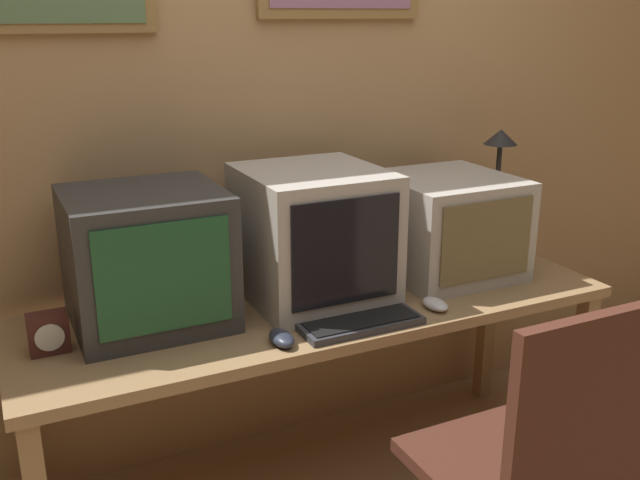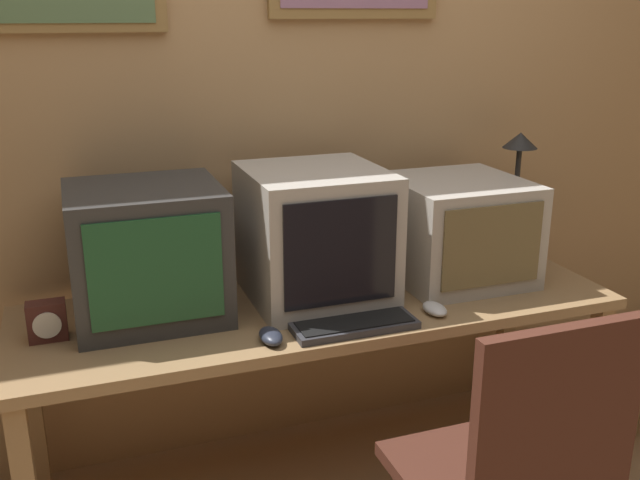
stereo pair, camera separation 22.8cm
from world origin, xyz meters
name	(u,v)px [view 2 (the right image)]	position (x,y,z in m)	size (l,w,h in m)	color
wall_back	(279,105)	(0.00, 1.23, 1.31)	(8.00, 0.08, 2.60)	tan
desk	(320,323)	(0.00, 0.81, 0.64)	(1.96, 0.64, 0.71)	#99754C
monitor_left	(147,252)	(-0.53, 0.90, 0.92)	(0.46, 0.43, 0.41)	#333333
monitor_center	(315,234)	(0.01, 0.87, 0.93)	(0.44, 0.47, 0.43)	#B7B2A8
monitor_right	(457,229)	(0.54, 0.87, 0.89)	(0.45, 0.46, 0.36)	#B7B2A8
keyboard_main	(354,325)	(0.03, 0.58, 0.72)	(0.38, 0.14, 0.03)	#333338
mouse_near_keyboard	(435,309)	(0.31, 0.60, 0.73)	(0.07, 0.11, 0.03)	silver
mouse_far_corner	(271,336)	(-0.24, 0.58, 0.73)	(0.06, 0.12, 0.04)	#282D3D
desk_clock	(47,321)	(-0.84, 0.81, 0.77)	(0.11, 0.07, 0.12)	#4C231E
desk_lamp	(518,167)	(0.87, 1.01, 1.06)	(0.13, 0.13, 0.49)	black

